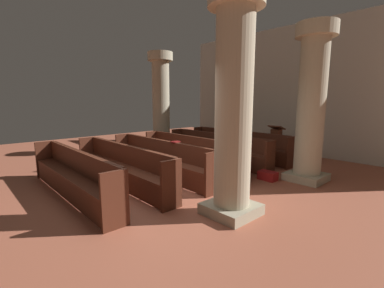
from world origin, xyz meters
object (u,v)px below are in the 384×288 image
object	(u,v)px
pillar_aisle_side	(312,102)
pew_row_1	(216,147)
pew_row_5	(73,173)
lectern	(276,144)
pillar_aisle_rear	(234,103)
pew_row_2	(191,152)
pew_row_3	(160,157)
kneeler_box_red	(268,176)
pew_row_4	(121,164)
pillar_far_side	(161,101)
pew_row_0	(238,144)
hymn_book	(175,142)

from	to	relation	value
pillar_aisle_side	pew_row_1	bearing A→B (deg)	-174.26
pew_row_5	lectern	world-z (taller)	lectern
pillar_aisle_side	pillar_aisle_rear	world-z (taller)	same
pew_row_2	lectern	bearing A→B (deg)	76.27
pew_row_3	lectern	size ratio (longest dim) A/B	3.49
pew_row_5	kneeler_box_red	bearing A→B (deg)	62.06
pew_row_2	lectern	size ratio (longest dim) A/B	3.49
pillar_aisle_rear	kneeler_box_red	world-z (taller)	pillar_aisle_rear
pew_row_2	pew_row_4	bearing A→B (deg)	-90.00
pew_row_4	pillar_far_side	xyz separation A→B (m)	(-2.64, 3.05, 1.39)
pew_row_0	pew_row_2	size ratio (longest dim) A/B	1.00
pew_row_3	pillar_aisle_side	world-z (taller)	pillar_aisle_side
pillar_aisle_side	pillar_far_side	size ratio (longest dim) A/B	1.00
pew_row_1	pillar_far_side	world-z (taller)	pillar_far_side
pew_row_3	pillar_aisle_side	distance (m)	3.86
kneeler_box_red	pew_row_4	bearing A→B (deg)	-126.18
pew_row_1	pillar_aisle_rear	distance (m)	3.97
pew_row_0	pew_row_4	bearing A→B (deg)	-90.00
pillar_aisle_side	kneeler_box_red	xyz separation A→B (m)	(-0.65, -0.65, -1.77)
pew_row_0	pew_row_5	size ratio (longest dim) A/B	1.00
pillar_far_side	pew_row_3	bearing A→B (deg)	-37.03
pew_row_2	kneeler_box_red	xyz separation A→B (m)	(2.05, 0.68, -0.38)
pew_row_0	pew_row_4	world-z (taller)	same
pew_row_0	kneeler_box_red	world-z (taller)	pew_row_0
pew_row_5	pillar_far_side	world-z (taller)	pillar_far_side
pew_row_0	pillar_aisle_rear	distance (m)	4.73
pew_row_4	pew_row_3	bearing A→B (deg)	90.00
pew_row_1	pew_row_4	distance (m)	3.18
pew_row_2	pillar_far_side	xyz separation A→B (m)	(-2.64, 0.93, 1.39)
pew_row_0	lectern	distance (m)	1.32
pew_row_0	pillar_aisle_rear	bearing A→B (deg)	-53.44
pew_row_1	pew_row_4	bearing A→B (deg)	-90.00
pew_row_2	hymn_book	xyz separation A→B (m)	(0.41, -0.87, 0.43)
pew_row_0	pillar_aisle_side	distance (m)	3.13
pew_row_3	pillar_aisle_side	xyz separation A→B (m)	(2.69, 2.39, 1.39)
pew_row_1	lectern	world-z (taller)	lectern
pillar_aisle_side	kneeler_box_red	world-z (taller)	pillar_aisle_side
pew_row_5	pew_row_0	bearing A→B (deg)	90.00
lectern	kneeler_box_red	bearing A→B (deg)	-63.22
pillar_aisle_side	pillar_aisle_rear	size ratio (longest dim) A/B	1.00
pew_row_2	pillar_aisle_side	distance (m)	3.31
pillar_far_side	pillar_aisle_rear	bearing A→B (deg)	-24.58
pew_row_2	pillar_aisle_rear	xyz separation A→B (m)	(2.69, -1.51, 1.39)
lectern	hymn_book	distance (m)	4.10
pillar_aisle_side	pillar_aisle_rear	distance (m)	2.84
pew_row_3	pew_row_4	xyz separation A→B (m)	(0.00, -1.06, 0.00)
pillar_far_side	lectern	xyz separation A→B (m)	(3.42, 2.26, -1.42)
pew_row_4	lectern	distance (m)	5.37
pillar_far_side	pillar_aisle_rear	distance (m)	5.86
pew_row_4	pew_row_5	size ratio (longest dim) A/B	1.00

